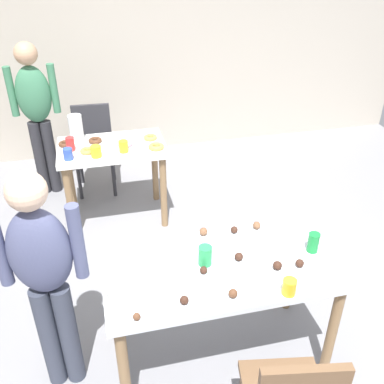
{
  "coord_description": "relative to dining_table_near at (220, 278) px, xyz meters",
  "views": [
    {
      "loc": [
        -0.73,
        -1.89,
        2.39
      ],
      "look_at": [
        -0.16,
        0.51,
        0.9
      ],
      "focal_mm": 41.11,
      "sensor_mm": 36.0,
      "label": 1
    }
  ],
  "objects": [
    {
      "name": "ground_plane",
      "position": [
        0.13,
        0.07,
        -0.65
      ],
      "size": [
        6.4,
        6.4,
        0.0
      ],
      "primitive_type": "plane",
      "color": "gray"
    },
    {
      "name": "wall_back",
      "position": [
        0.13,
        3.27,
        0.65
      ],
      "size": [
        6.4,
        0.1,
        2.6
      ],
      "primitive_type": "cube",
      "color": "#BCB2A3",
      "rests_on": "ground_plane"
    },
    {
      "name": "dining_table_near",
      "position": [
        0.0,
        0.0,
        0.0
      ],
      "size": [
        1.33,
        0.69,
        0.75
      ],
      "color": "silver",
      "rests_on": "ground_plane"
    },
    {
      "name": "dining_table_far",
      "position": [
        -0.48,
        1.74,
        -0.04
      ],
      "size": [
        0.93,
        0.6,
        0.75
      ],
      "color": "white",
      "rests_on": "ground_plane"
    },
    {
      "name": "chair_far_table",
      "position": [
        -0.63,
        2.4,
        -0.15
      ],
      "size": [
        0.42,
        0.42,
        0.87
      ],
      "color": "#2D2D33",
      "rests_on": "ground_plane"
    },
    {
      "name": "person_girl_near",
      "position": [
        -0.95,
        0.05,
        0.21
      ],
      "size": [
        0.45,
        0.23,
        1.44
      ],
      "color": "#383D4C",
      "rests_on": "ground_plane"
    },
    {
      "name": "person_adult_far",
      "position": [
        -1.12,
        2.41,
        0.27
      ],
      "size": [
        0.45,
        0.21,
        1.53
      ],
      "color": "#28282D",
      "rests_on": "ground_plane"
    },
    {
      "name": "mixing_bowl",
      "position": [
        -0.55,
        -0.12,
        0.13
      ],
      "size": [
        0.19,
        0.19,
        0.06
      ],
      "primitive_type": "cylinder",
      "color": "white",
      "rests_on": "dining_table_near"
    },
    {
      "name": "soda_can",
      "position": [
        0.56,
        -0.0,
        0.16
      ],
      "size": [
        0.07,
        0.07,
        0.12
      ],
      "primitive_type": "cylinder",
      "color": "#198438",
      "rests_on": "dining_table_near"
    },
    {
      "name": "fork_near",
      "position": [
        -0.45,
        0.15,
        0.1
      ],
      "size": [
        0.17,
        0.02,
        0.01
      ],
      "primitive_type": "cube",
      "color": "silver",
      "rests_on": "dining_table_near"
    },
    {
      "name": "cup_near_0",
      "position": [
        -0.09,
        0.03,
        0.16
      ],
      "size": [
        0.08,
        0.08,
        0.12
      ],
      "primitive_type": "cylinder",
      "color": "green",
      "rests_on": "dining_table_near"
    },
    {
      "name": "cup_near_1",
      "position": [
        0.28,
        -0.3,
        0.15
      ],
      "size": [
        0.07,
        0.07,
        0.09
      ],
      "primitive_type": "cylinder",
      "color": "yellow",
      "rests_on": "dining_table_near"
    },
    {
      "name": "cake_ball_0",
      "position": [
        0.17,
        0.27,
        0.12
      ],
      "size": [
        0.05,
        0.05,
        0.05
      ],
      "primitive_type": "sphere",
      "color": "#3D2319",
      "rests_on": "dining_table_near"
    },
    {
      "name": "cake_ball_1",
      "position": [
        0.11,
        0.02,
        0.13
      ],
      "size": [
        0.05,
        0.05,
        0.05
      ],
      "primitive_type": "sphere",
      "color": "#3D2319",
      "rests_on": "dining_table_near"
    },
    {
      "name": "cake_ball_2",
      "position": [
        -0.03,
        0.3,
        0.13
      ],
      "size": [
        0.05,
        0.05,
        0.05
      ],
      "primitive_type": "sphere",
      "color": "brown",
      "rests_on": "dining_table_near"
    },
    {
      "name": "cake_ball_3",
      "position": [
        -0.52,
        -0.29,
        0.12
      ],
      "size": [
        0.04,
        0.04,
        0.04
      ],
      "primitive_type": "sphere",
      "color": "brown",
      "rests_on": "dining_table_near"
    },
    {
      "name": "cake_ball_4",
      "position": [
        -0.27,
        -0.24,
        0.12
      ],
      "size": [
        0.05,
        0.05,
        0.05
      ],
      "primitive_type": "sphere",
      "color": "#3D2319",
      "rests_on": "dining_table_near"
    },
    {
      "name": "cake_ball_5",
      "position": [
        -0.11,
        -0.04,
        0.12
      ],
      "size": [
        0.04,
        0.04,
        0.04
      ],
      "primitive_type": "sphere",
      "color": "#3D2319",
      "rests_on": "dining_table_near"
    },
    {
      "name": "cake_ball_6",
      "position": [
        0.62,
        0.08,
        0.12
      ],
      "size": [
        0.04,
        0.04,
        0.04
      ],
      "primitive_type": "sphere",
      "color": "brown",
      "rests_on": "dining_table_near"
    },
    {
      "name": "cake_ball_7",
      "position": [
        -0.01,
        -0.26,
        0.13
      ],
      "size": [
        0.05,
        0.05,
        0.05
      ],
      "primitive_type": "sphere",
      "color": "brown",
      "rests_on": "dining_table_near"
    },
    {
      "name": "cake_ball_8",
      "position": [
        0.29,
        -0.11,
        0.13
      ],
      "size": [
        0.05,
        0.05,
        0.05
      ],
      "primitive_type": "sphere",
      "color": "#3D2319",
      "rests_on": "dining_table_near"
    },
    {
      "name": "cake_ball_9",
      "position": [
        0.42,
        -0.12,
        0.13
      ],
      "size": [
        0.05,
        0.05,
        0.05
      ],
      "primitive_type": "sphere",
      "color": "#3D2319",
      "rests_on": "dining_table_near"
    },
    {
      "name": "cake_ball_10",
      "position": [
        0.32,
        0.28,
        0.13
      ],
      "size": [
        0.05,
        0.05,
        0.05
      ],
      "primitive_type": "sphere",
      "color": "brown",
      "rests_on": "dining_table_near"
    },
    {
      "name": "pitcher_far",
      "position": [
        -0.76,
        1.97,
        0.21
      ],
      "size": [
        0.12,
        0.12,
        0.22
      ],
      "primitive_type": "cylinder",
      "color": "white",
      "rests_on": "dining_table_far"
    },
    {
      "name": "cup_far_0",
      "position": [
        -0.82,
        1.73,
        0.16
      ],
      "size": [
        0.07,
        0.07,
        0.12
      ],
      "primitive_type": "cylinder",
      "color": "red",
      "rests_on": "dining_table_far"
    },
    {
      "name": "cup_far_1",
      "position": [
        -0.61,
        1.55,
        0.15
      ],
      "size": [
        0.09,
        0.09,
        0.1
      ],
      "primitive_type": "cylinder",
      "color": "yellow",
      "rests_on": "dining_table_far"
    },
    {
      "name": "cup_far_2",
      "position": [
        -0.84,
        1.56,
        0.15
      ],
      "size": [
        0.08,
        0.08,
        0.1
      ],
      "primitive_type": "cylinder",
      "color": "#3351B2",
      "rests_on": "dining_table_far"
    },
    {
      "name": "cup_far_3",
      "position": [
        -0.38,
        1.59,
        0.15
      ],
      "size": [
        0.08,
        0.08,
        0.1
      ],
      "primitive_type": "cylinder",
      "color": "yellow",
      "rests_on": "dining_table_far"
    },
    {
      "name": "donut_far_0",
      "position": [
        -0.68,
        1.65,
        0.12
      ],
      "size": [
        0.12,
        0.12,
        0.04
      ],
      "primitive_type": "torus",
      "color": "gold",
      "rests_on": "dining_table_far"
    },
    {
      "name": "donut_far_1",
      "position": [
        -0.1,
        1.59,
        0.12
      ],
      "size": [
        0.14,
        0.14,
        0.04
      ],
      "primitive_type": "torus",
      "color": "gold",
      "rests_on": "dining_table_far"
    },
    {
      "name": "donut_far_2",
      "position": [
        -0.12,
        1.8,
        0.12
      ],
      "size": [
        0.12,
        0.12,
        0.04
      ],
      "primitive_type": "torus",
      "color": "gold",
      "rests_on": "dining_table_far"
    },
    {
      "name": "donut_far_3",
      "position": [
        -0.61,
        1.85,
        0.12
      ],
      "size": [
        0.12,
        0.12,
        0.04
      ],
      "primitive_type": "torus",
      "color": "brown",
      "rests_on": "dining_table_far"
    },
    {
      "name": "donut_far_4",
      "position": [
        -0.36,
        1.72,
        0.12
      ],
      "size": [
        0.14,
        0.14,
        0.04
      ],
      "primitive_type": "torus",
      "color": "pink",
      "rests_on": "dining_table_far"
    },
    {
      "name": "donut_far_5",
      "position": [
        -0.87,
        1.84,
        0.12
      ],
      "size": [
        0.12,
        0.12,
        0.03
      ],
      "primitive_type": "torus",
      "color": "brown",
      "rests_on": "dining_table_far"
    }
  ]
}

